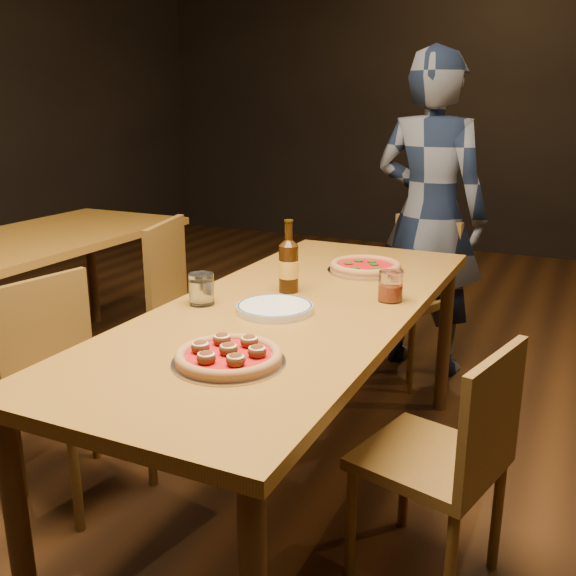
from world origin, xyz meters
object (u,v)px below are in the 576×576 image
at_px(table_left, 9,257).
at_px(pizza_margherita, 365,267).
at_px(chair_main_nw, 80,388).
at_px(water_glass, 201,289).
at_px(diner, 429,216).
at_px(chair_end, 404,297).
at_px(chair_main_sw, 208,312).
at_px(beer_bottle, 289,267).
at_px(plate_stack, 275,308).
at_px(table_main, 294,324).
at_px(pizza_meatball, 229,355).
at_px(chair_main_e, 429,456).
at_px(amber_glass, 391,286).

xyz_separation_m(table_left, pizza_margherita, (1.78, 0.23, 0.09)).
height_order(chair_main_nw, water_glass, water_glass).
bearing_deg(diner, chair_main_nw, 74.84).
bearing_deg(chair_main_nw, chair_end, -15.67).
bearing_deg(chair_main_sw, beer_bottle, -137.45).
xyz_separation_m(table_left, plate_stack, (1.68, -0.41, 0.08)).
bearing_deg(table_main, pizza_meatball, -83.73).
height_order(chair_main_sw, pizza_margherita, chair_main_sw).
height_order(chair_main_e, chair_end, chair_end).
bearing_deg(pizza_margherita, table_left, -172.78).
bearing_deg(water_glass, amber_glass, 28.57).
bearing_deg(chair_main_nw, table_left, 68.71).
relative_size(chair_end, amber_glass, 8.19).
bearing_deg(chair_main_e, diner, -151.58).
xyz_separation_m(chair_end, beer_bottle, (-0.14, -1.14, 0.41)).
distance_m(table_main, amber_glass, 0.36).
distance_m(pizza_meatball, water_glass, 0.54).
bearing_deg(water_glass, chair_main_sw, 121.23).
height_order(pizza_meatball, pizza_margherita, pizza_meatball).
bearing_deg(chair_main_nw, water_glass, -58.01).
bearing_deg(water_glass, beer_bottle, 52.07).
bearing_deg(pizza_meatball, beer_bottle, 101.81).
xyz_separation_m(pizza_margherita, amber_glass, (0.21, -0.35, 0.03)).
bearing_deg(table_main, chair_main_e, -20.75).
bearing_deg(chair_main_nw, chair_main_e, -74.93).
relative_size(chair_main_e, beer_bottle, 3.13).
distance_m(chair_main_e, water_glass, 0.92).
bearing_deg(chair_main_sw, chair_main_e, -134.61).
bearing_deg(pizza_meatball, water_glass, 130.26).
bearing_deg(chair_main_sw, amber_glass, -123.91).
relative_size(table_main, amber_glass, 18.90).
relative_size(chair_main_sw, beer_bottle, 3.57).
relative_size(table_left, diner, 1.19).
distance_m(pizza_margherita, diner, 0.91).
bearing_deg(plate_stack, pizza_meatball, -79.50).
height_order(table_left, chair_main_sw, chair_main_sw).
bearing_deg(table_left, chair_main_sw, 13.47).
distance_m(table_main, chair_main_nw, 0.82).
height_order(pizza_meatball, water_glass, water_glass).
height_order(table_main, chair_main_sw, chair_main_sw).
xyz_separation_m(chair_main_sw, pizza_margherita, (0.77, -0.02, 0.31)).
xyz_separation_m(pizza_meatball, pizza_margherita, (0.02, 1.07, -0.00)).
bearing_deg(chair_end, diner, 86.83).
bearing_deg(chair_main_e, table_left, -88.44).
height_order(pizza_margherita, plate_stack, pizza_margherita).
bearing_deg(chair_end, amber_glass, -58.48).
height_order(table_main, amber_glass, amber_glass).
bearing_deg(amber_glass, chair_end, 101.99).
distance_m(chair_main_nw, chair_main_e, 1.25).
xyz_separation_m(plate_stack, amber_glass, (0.31, 0.28, 0.04)).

